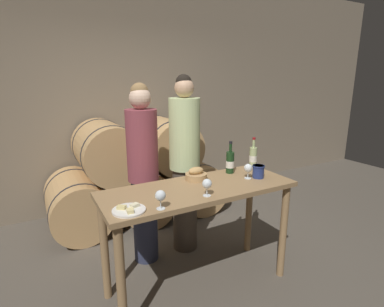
{
  "coord_description": "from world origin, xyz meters",
  "views": [
    {
      "loc": [
        -1.14,
        -1.96,
        1.77
      ],
      "look_at": [
        0.0,
        0.12,
        1.17
      ],
      "focal_mm": 28.0,
      "sensor_mm": 36.0,
      "label": 1
    }
  ],
  "objects_px": {
    "person_left": "(143,173)",
    "wine_glass_center": "(248,168)",
    "person_right": "(185,163)",
    "wine_glass_left": "(207,184)",
    "blue_crock": "(258,171)",
    "tasting_table": "(199,204)",
    "wine_bottle_white": "(253,157)",
    "wine_glass_far_left": "(160,196)",
    "bread_basket": "(196,175)",
    "cheese_plate": "(129,210)",
    "wine_bottle_red": "(230,162)"
  },
  "relations": [
    {
      "from": "wine_bottle_red",
      "to": "blue_crock",
      "type": "relative_size",
      "value": 2.65
    },
    {
      "from": "person_left",
      "to": "wine_glass_far_left",
      "type": "relative_size",
      "value": 13.09
    },
    {
      "from": "tasting_table",
      "to": "wine_glass_far_left",
      "type": "bearing_deg",
      "value": -151.18
    },
    {
      "from": "person_right",
      "to": "wine_glass_center",
      "type": "height_order",
      "value": "person_right"
    },
    {
      "from": "person_left",
      "to": "wine_glass_far_left",
      "type": "xyz_separation_m",
      "value": [
        -0.18,
        -0.85,
        0.1
      ]
    },
    {
      "from": "bread_basket",
      "to": "wine_bottle_white",
      "type": "bearing_deg",
      "value": 6.17
    },
    {
      "from": "person_left",
      "to": "wine_bottle_white",
      "type": "bearing_deg",
      "value": -19.91
    },
    {
      "from": "tasting_table",
      "to": "wine_bottle_white",
      "type": "xyz_separation_m",
      "value": [
        0.75,
        0.24,
        0.25
      ]
    },
    {
      "from": "bread_basket",
      "to": "blue_crock",
      "type": "bearing_deg",
      "value": -23.71
    },
    {
      "from": "tasting_table",
      "to": "bread_basket",
      "type": "height_order",
      "value": "bread_basket"
    },
    {
      "from": "cheese_plate",
      "to": "tasting_table",
      "type": "bearing_deg",
      "value": 15.29
    },
    {
      "from": "cheese_plate",
      "to": "wine_bottle_red",
      "type": "bearing_deg",
      "value": 18.36
    },
    {
      "from": "tasting_table",
      "to": "wine_glass_center",
      "type": "bearing_deg",
      "value": -3.25
    },
    {
      "from": "tasting_table",
      "to": "bread_basket",
      "type": "xyz_separation_m",
      "value": [
        0.07,
        0.17,
        0.19
      ]
    },
    {
      "from": "blue_crock",
      "to": "person_left",
      "type": "bearing_deg",
      "value": 141.27
    },
    {
      "from": "blue_crock",
      "to": "wine_bottle_white",
      "type": "bearing_deg",
      "value": 57.73
    },
    {
      "from": "wine_glass_left",
      "to": "bread_basket",
      "type": "bearing_deg",
      "value": 72.82
    },
    {
      "from": "person_right",
      "to": "wine_glass_left",
      "type": "bearing_deg",
      "value": -105.98
    },
    {
      "from": "wine_bottle_red",
      "to": "wine_glass_left",
      "type": "relative_size",
      "value": 2.25
    },
    {
      "from": "cheese_plate",
      "to": "wine_glass_center",
      "type": "relative_size",
      "value": 1.67
    },
    {
      "from": "tasting_table",
      "to": "person_left",
      "type": "height_order",
      "value": "person_left"
    },
    {
      "from": "person_left",
      "to": "wine_bottle_white",
      "type": "distance_m",
      "value": 1.08
    },
    {
      "from": "wine_glass_left",
      "to": "person_right",
      "type": "bearing_deg",
      "value": 74.02
    },
    {
      "from": "person_right",
      "to": "cheese_plate",
      "type": "bearing_deg",
      "value": -136.34
    },
    {
      "from": "blue_crock",
      "to": "wine_glass_far_left",
      "type": "height_order",
      "value": "wine_glass_far_left"
    },
    {
      "from": "person_right",
      "to": "tasting_table",
      "type": "bearing_deg",
      "value": -106.83
    },
    {
      "from": "wine_bottle_red",
      "to": "cheese_plate",
      "type": "distance_m",
      "value": 1.13
    },
    {
      "from": "tasting_table",
      "to": "bread_basket",
      "type": "distance_m",
      "value": 0.26
    },
    {
      "from": "bread_basket",
      "to": "wine_glass_far_left",
      "type": "distance_m",
      "value": 0.65
    },
    {
      "from": "wine_glass_far_left",
      "to": "blue_crock",
      "type": "bearing_deg",
      "value": 10.55
    },
    {
      "from": "tasting_table",
      "to": "blue_crock",
      "type": "bearing_deg",
      "value": -5.32
    },
    {
      "from": "wine_bottle_white",
      "to": "cheese_plate",
      "type": "xyz_separation_m",
      "value": [
        -1.39,
        -0.42,
        -0.09
      ]
    },
    {
      "from": "wine_bottle_red",
      "to": "cheese_plate",
      "type": "height_order",
      "value": "wine_bottle_red"
    },
    {
      "from": "cheese_plate",
      "to": "wine_glass_left",
      "type": "bearing_deg",
      "value": -1.99
    },
    {
      "from": "wine_bottle_white",
      "to": "person_right",
      "type": "bearing_deg",
      "value": 147.35
    },
    {
      "from": "tasting_table",
      "to": "person_right",
      "type": "height_order",
      "value": "person_right"
    },
    {
      "from": "tasting_table",
      "to": "wine_glass_far_left",
      "type": "relative_size",
      "value": 11.99
    },
    {
      "from": "tasting_table",
      "to": "wine_glass_left",
      "type": "height_order",
      "value": "wine_glass_left"
    },
    {
      "from": "person_left",
      "to": "wine_glass_center",
      "type": "distance_m",
      "value": 0.97
    },
    {
      "from": "wine_glass_far_left",
      "to": "person_left",
      "type": "bearing_deg",
      "value": 77.99
    },
    {
      "from": "blue_crock",
      "to": "wine_glass_center",
      "type": "relative_size",
      "value": 0.85
    },
    {
      "from": "person_right",
      "to": "wine_glass_left",
      "type": "relative_size",
      "value": 13.65
    },
    {
      "from": "wine_bottle_white",
      "to": "wine_glass_far_left",
      "type": "height_order",
      "value": "wine_bottle_white"
    },
    {
      "from": "person_left",
      "to": "bread_basket",
      "type": "xyz_separation_m",
      "value": [
        0.32,
        -0.44,
        0.05
      ]
    },
    {
      "from": "person_left",
      "to": "wine_glass_center",
      "type": "bearing_deg",
      "value": -40.98
    },
    {
      "from": "bread_basket",
      "to": "cheese_plate",
      "type": "relative_size",
      "value": 0.84
    },
    {
      "from": "wine_bottle_red",
      "to": "bread_basket",
      "type": "bearing_deg",
      "value": -177.98
    },
    {
      "from": "bread_basket",
      "to": "cheese_plate",
      "type": "bearing_deg",
      "value": -154.05
    },
    {
      "from": "wine_glass_left",
      "to": "wine_glass_center",
      "type": "bearing_deg",
      "value": 17.78
    },
    {
      "from": "wine_glass_left",
      "to": "tasting_table",
      "type": "bearing_deg",
      "value": 76.72
    }
  ]
}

